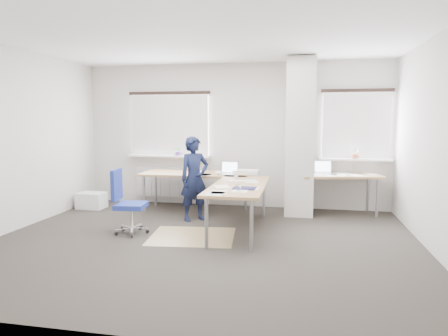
% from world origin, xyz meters
% --- Properties ---
extents(ground, '(6.00, 6.00, 0.00)m').
position_xyz_m(ground, '(0.00, 0.00, 0.00)').
color(ground, '#2A2521').
rests_on(ground, ground).
extents(room_shell, '(6.04, 5.04, 2.82)m').
position_xyz_m(room_shell, '(0.18, 0.45, 1.75)').
color(room_shell, '#BDB6AD').
rests_on(room_shell, ground).
extents(floor_mat, '(1.32, 1.16, 0.01)m').
position_xyz_m(floor_mat, '(-0.22, 0.24, 0.00)').
color(floor_mat, '#967D52').
rests_on(floor_mat, ground).
extents(white_crate, '(0.52, 0.37, 0.31)m').
position_xyz_m(white_crate, '(-2.65, 1.70, 0.15)').
color(white_crate, white).
rests_on(white_crate, ground).
extents(desk_main, '(2.42, 2.60, 0.96)m').
position_xyz_m(desk_main, '(-0.04, 1.25, 0.69)').
color(desk_main, olive).
rests_on(desk_main, ground).
extents(desk_side, '(1.50, 0.93, 1.22)m').
position_xyz_m(desk_side, '(2.02, 2.16, 0.69)').
color(desk_side, olive).
rests_on(desk_side, ground).
extents(task_chair, '(0.53, 0.53, 0.97)m').
position_xyz_m(task_chair, '(-1.19, 0.22, 0.27)').
color(task_chair, navy).
rests_on(task_chair, ground).
extents(person, '(0.62, 0.60, 1.43)m').
position_xyz_m(person, '(-0.44, 1.20, 0.71)').
color(person, black).
rests_on(person, ground).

